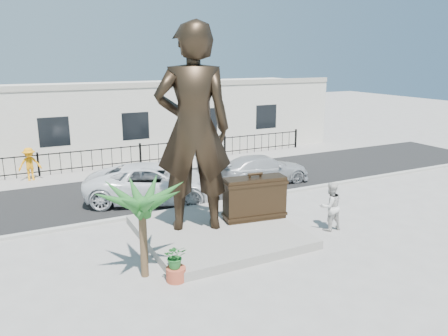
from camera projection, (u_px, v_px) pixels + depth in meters
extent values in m
plane|color=#9E9991|center=(251.00, 249.00, 14.42)|extent=(100.00, 100.00, 0.00)
cube|color=black|center=(169.00, 186.00, 21.34)|extent=(40.00, 7.00, 0.01)
cube|color=#A5A399|center=(197.00, 206.00, 18.30)|extent=(40.00, 0.25, 0.12)
cube|color=#9E9991|center=(145.00, 168.00, 24.79)|extent=(40.00, 2.50, 0.02)
cube|color=gray|center=(218.00, 231.00, 15.46)|extent=(5.20, 5.20, 0.30)
cube|color=black|center=(140.00, 155.00, 25.34)|extent=(22.00, 0.10, 1.20)
cube|color=silver|center=(121.00, 119.00, 28.57)|extent=(28.00, 7.00, 4.40)
imported|color=black|center=(193.00, 129.00, 14.63)|extent=(2.95, 2.39, 6.99)
cube|color=#2F2114|center=(255.00, 198.00, 16.08)|extent=(2.34, 1.02, 1.60)
imported|color=silver|center=(330.00, 206.00, 15.79)|extent=(0.91, 0.73, 1.81)
imported|color=white|center=(155.00, 183.00, 18.97)|extent=(6.47, 4.89, 1.63)
imported|color=#ABADB0|center=(264.00, 169.00, 21.88)|extent=(4.86, 2.48, 1.35)
imported|color=#FF9B0D|center=(30.00, 164.00, 22.09)|extent=(1.14, 0.70, 1.69)
cylinder|color=#B1472F|center=(176.00, 274.00, 12.33)|extent=(0.56, 0.56, 0.40)
imported|color=#226B29|center=(175.00, 256.00, 12.19)|extent=(0.75, 0.70, 0.70)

